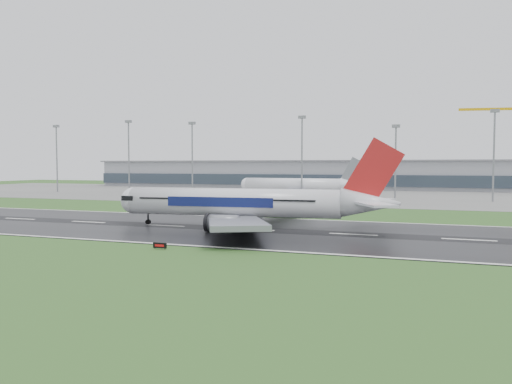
% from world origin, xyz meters
% --- Properties ---
extents(ground, '(520.00, 520.00, 0.00)m').
position_xyz_m(ground, '(0.00, 0.00, 0.00)').
color(ground, '#29521E').
rests_on(ground, ground).
extents(runway, '(400.00, 45.00, 0.10)m').
position_xyz_m(runway, '(0.00, 0.00, 0.05)').
color(runway, black).
rests_on(runway, ground).
extents(apron, '(400.00, 130.00, 0.08)m').
position_xyz_m(apron, '(0.00, 125.00, 0.04)').
color(apron, slate).
rests_on(apron, ground).
extents(terminal, '(240.00, 36.00, 15.00)m').
position_xyz_m(terminal, '(0.00, 185.00, 7.50)').
color(terminal, gray).
rests_on(terminal, ground).
extents(main_airliner, '(64.27, 61.72, 17.52)m').
position_xyz_m(main_airliner, '(38.59, 3.08, 8.86)').
color(main_airliner, silver).
rests_on(main_airliner, runway).
extents(parked_airliner, '(55.76, 52.29, 15.60)m').
position_xyz_m(parked_airliner, '(22.05, 103.14, 7.88)').
color(parked_airliner, white).
rests_on(parked_airliner, apron).
extents(runway_sign, '(2.31, 0.56, 1.04)m').
position_xyz_m(runway_sign, '(34.04, -26.03, 0.52)').
color(runway_sign, black).
rests_on(runway_sign, ground).
extents(floodmast_0, '(0.64, 0.64, 31.22)m').
position_xyz_m(floodmast_0, '(-97.27, 100.00, 15.61)').
color(floodmast_0, gray).
rests_on(floodmast_0, ground).
extents(floodmast_1, '(0.64, 0.64, 32.23)m').
position_xyz_m(floodmast_1, '(-56.52, 100.00, 16.12)').
color(floodmast_1, gray).
rests_on(floodmast_1, ground).
extents(floodmast_2, '(0.64, 0.64, 30.58)m').
position_xyz_m(floodmast_2, '(-24.34, 100.00, 15.29)').
color(floodmast_2, gray).
rests_on(floodmast_2, ground).
extents(floodmast_3, '(0.64, 0.64, 31.60)m').
position_xyz_m(floodmast_3, '(24.56, 100.00, 15.80)').
color(floodmast_3, gray).
rests_on(floodmast_3, ground).
extents(floodmast_4, '(0.64, 0.64, 27.06)m').
position_xyz_m(floodmast_4, '(60.79, 100.00, 13.53)').
color(floodmast_4, gray).
rests_on(floodmast_4, ground).
extents(floodmast_5, '(0.64, 0.64, 31.54)m').
position_xyz_m(floodmast_5, '(94.28, 100.00, 15.77)').
color(floodmast_5, gray).
rests_on(floodmast_5, ground).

